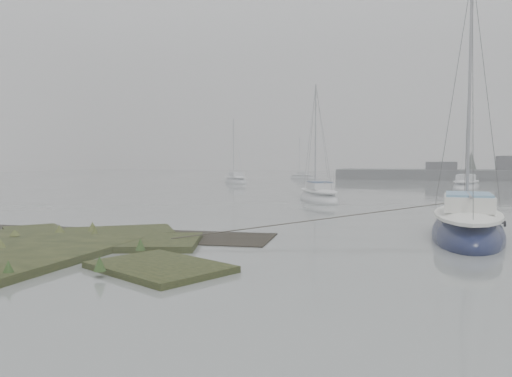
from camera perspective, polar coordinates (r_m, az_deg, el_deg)
The scene contains 6 objects.
ground at distance 42.64m, azimuth 8.60°, elevation -0.53°, with size 160.00×160.00×0.00m, color slate.
sailboat_main at distance 19.97m, azimuth 23.00°, elevation -4.27°, with size 2.86×7.70×10.71m.
sailboat_white at distance 34.46m, azimuth 7.15°, elevation -1.00°, with size 4.68×6.39×8.70m.
sailboat_far_a at distance 59.86m, azimuth -2.34°, elevation 0.88°, with size 5.17×5.85×8.34m.
sailboat_far_b at distance 51.22m, azimuth 22.89°, elevation 0.22°, with size 3.78×6.94×9.32m.
sailboat_far_c at distance 72.92m, azimuth 5.31°, elevation 1.28°, with size 4.74×3.65×6.51m.
Camera 1 is at (6.86, -11.98, 2.91)m, focal length 35.00 mm.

